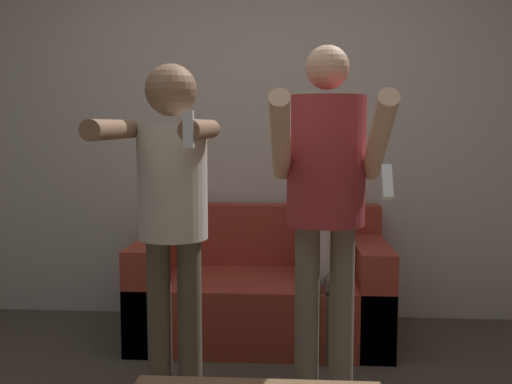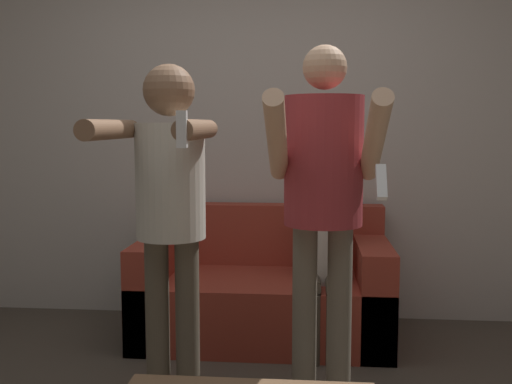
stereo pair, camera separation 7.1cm
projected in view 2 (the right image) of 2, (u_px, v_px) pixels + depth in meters
name	position (u px, v px, depth m)	size (l,w,h in m)	color
wall_back	(257.00, 121.00, 4.09)	(6.40, 0.06, 2.70)	beige
couch	(264.00, 293.00, 3.75)	(1.54, 0.83, 0.80)	#9E3828
person_standing_left	(169.00, 198.00, 2.66)	(0.43, 0.73, 1.58)	brown
person_standing_right	(324.00, 187.00, 2.60)	(0.46, 0.70, 1.66)	#6B6051
person_seated	(323.00, 244.00, 3.51)	(0.30, 0.52, 1.15)	brown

